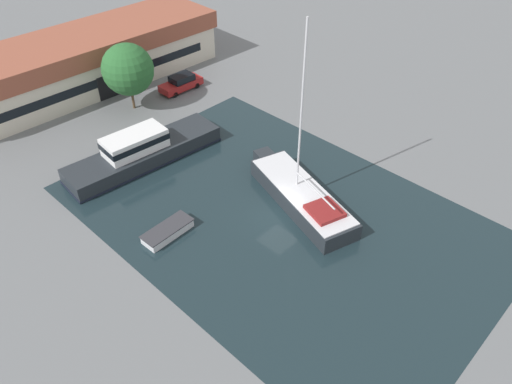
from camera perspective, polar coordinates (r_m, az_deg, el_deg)
The scene contains 8 objects.
ground_plane at distance 38.17m, azimuth 2.63°, elevation -2.76°, with size 440.00×440.00×0.00m, color slate.
water_canal at distance 38.17m, azimuth 2.63°, elevation -2.76°, with size 21.65×32.39×0.01m, color #19282D.
warehouse_building at distance 58.09m, azimuth -18.99°, elevation 14.05°, with size 30.26×9.67×5.53m.
quay_tree_near_building at distance 51.30m, azimuth -14.45°, elevation 13.41°, with size 5.06×5.06×6.76m.
parked_car at distance 55.36m, azimuth -8.55°, elevation 12.24°, with size 4.79×2.01×1.68m.
sailboat_moored at distance 38.93m, azimuth 5.12°, elevation -0.36°, with size 6.29×12.17×14.54m.
motor_cruiser at distance 44.23m, azimuth -12.91°, elevation 4.56°, with size 14.31×4.82×3.01m.
small_dinghy at distance 36.94m, azimuth -10.06°, elevation -4.43°, with size 4.00×1.70×0.70m.
Camera 1 is at (-21.69, -18.45, 25.42)m, focal length 35.00 mm.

